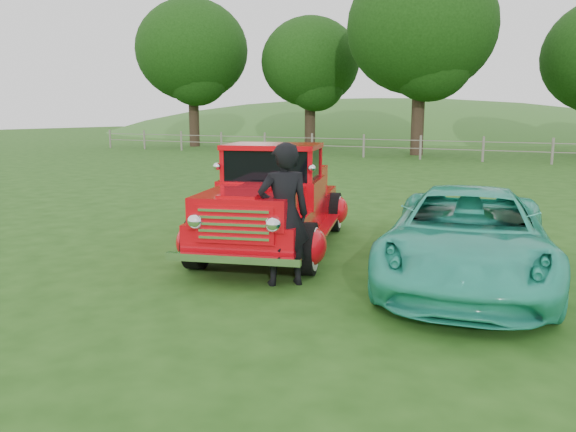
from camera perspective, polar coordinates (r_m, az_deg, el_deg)
The scene contains 9 objects.
ground at distance 7.72m, azimuth -7.19°, elevation -6.85°, with size 140.00×140.00×0.00m, color #1F4713.
distant_hills at distance 66.37m, azimuth 20.43°, elevation 3.83°, with size 116.00×60.00×18.00m.
fence_line at distance 28.40m, azimuth 19.21°, elevation 6.43°, with size 48.00×0.12×1.20m.
tree_far_west at distance 40.39m, azimuth -9.72°, elevation 16.22°, with size 7.60×7.60×9.93m.
tree_mid_west at distance 37.85m, azimuth 2.29°, elevation 15.33°, with size 6.40×6.40×8.46m.
tree_near_west at distance 32.42m, azimuth 13.40°, elevation 18.13°, with size 8.00×8.00×10.42m.
red_pickup at distance 9.52m, azimuth -1.43°, elevation 1.44°, with size 3.20×5.27×1.78m.
teal_sedan at distance 7.99m, azimuth 17.76°, elevation -1.97°, with size 2.11×4.57×1.27m, color #2DB496.
man at distance 7.41m, azimuth -0.42°, elevation 0.13°, with size 0.70×0.46×1.91m, color black.
Camera 1 is at (4.25, -6.03, 2.27)m, focal length 35.00 mm.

